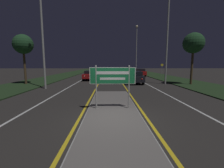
{
  "coord_description": "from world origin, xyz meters",
  "views": [
    {
      "loc": [
        -0.16,
        -6.01,
        2.27
      ],
      "look_at": [
        0.0,
        2.71,
        1.12
      ],
      "focal_mm": 24.0,
      "sensor_mm": 36.0,
      "label": 1
    }
  ],
  "objects_px": {
    "highway_sign": "(113,78)",
    "warning_sign": "(162,68)",
    "car_receding_3": "(127,69)",
    "car_approaching_0": "(91,75)",
    "car_receding_0": "(134,77)",
    "car_approaching_1": "(96,72)",
    "streetlight_left_near": "(41,8)",
    "car_receding_2": "(131,70)",
    "car_receding_1": "(140,72)",
    "streetlight_right_near": "(168,26)",
    "streetlight_right_far": "(137,43)"
  },
  "relations": [
    {
      "from": "highway_sign",
      "to": "warning_sign",
      "type": "distance_m",
      "value": 23.83
    },
    {
      "from": "car_receding_2",
      "to": "car_receding_3",
      "type": "distance_m",
      "value": 11.54
    },
    {
      "from": "car_receding_3",
      "to": "warning_sign",
      "type": "relative_size",
      "value": 1.95
    },
    {
      "from": "streetlight_left_near",
      "to": "streetlight_right_near",
      "type": "relative_size",
      "value": 1.06
    },
    {
      "from": "streetlight_right_near",
      "to": "car_receding_1",
      "type": "bearing_deg",
      "value": 92.25
    },
    {
      "from": "car_receding_0",
      "to": "car_approaching_1",
      "type": "xyz_separation_m",
      "value": [
        -5.56,
        12.1,
        -0.02
      ]
    },
    {
      "from": "highway_sign",
      "to": "warning_sign",
      "type": "xyz_separation_m",
      "value": [
        10.03,
        21.62,
        -0.12
      ]
    },
    {
      "from": "streetlight_left_near",
      "to": "car_receding_1",
      "type": "relative_size",
      "value": 2.52
    },
    {
      "from": "car_approaching_1",
      "to": "car_receding_1",
      "type": "bearing_deg",
      "value": -4.95
    },
    {
      "from": "streetlight_right_near",
      "to": "car_receding_2",
      "type": "bearing_deg",
      "value": 91.77
    },
    {
      "from": "car_receding_2",
      "to": "car_approaching_1",
      "type": "bearing_deg",
      "value": -130.26
    },
    {
      "from": "car_receding_1",
      "to": "car_approaching_0",
      "type": "distance_m",
      "value": 11.41
    },
    {
      "from": "streetlight_left_near",
      "to": "warning_sign",
      "type": "relative_size",
      "value": 4.82
    },
    {
      "from": "highway_sign",
      "to": "car_receding_1",
      "type": "height_order",
      "value": "highway_sign"
    },
    {
      "from": "car_receding_3",
      "to": "streetlight_right_near",
      "type": "bearing_deg",
      "value": -89.49
    },
    {
      "from": "car_receding_0",
      "to": "car_approaching_1",
      "type": "distance_m",
      "value": 13.32
    },
    {
      "from": "highway_sign",
      "to": "car_approaching_1",
      "type": "height_order",
      "value": "highway_sign"
    },
    {
      "from": "streetlight_left_near",
      "to": "car_approaching_0",
      "type": "height_order",
      "value": "streetlight_left_near"
    },
    {
      "from": "car_receding_2",
      "to": "streetlight_left_near",
      "type": "bearing_deg",
      "value": -114.41
    },
    {
      "from": "streetlight_left_near",
      "to": "car_receding_1",
      "type": "distance_m",
      "value": 20.44
    },
    {
      "from": "car_approaching_0",
      "to": "warning_sign",
      "type": "relative_size",
      "value": 1.75
    },
    {
      "from": "highway_sign",
      "to": "car_receding_0",
      "type": "relative_size",
      "value": 0.53
    },
    {
      "from": "streetlight_left_near",
      "to": "streetlight_right_far",
      "type": "xyz_separation_m",
      "value": [
        12.39,
        21.69,
        0.1
      ]
    },
    {
      "from": "streetlight_right_near",
      "to": "car_receding_3",
      "type": "height_order",
      "value": "streetlight_right_near"
    },
    {
      "from": "highway_sign",
      "to": "streetlight_right_near",
      "type": "height_order",
      "value": "streetlight_right_near"
    },
    {
      "from": "streetlight_left_near",
      "to": "car_approaching_1",
      "type": "distance_m",
      "value": 17.57
    },
    {
      "from": "streetlight_right_near",
      "to": "car_receding_3",
      "type": "xyz_separation_m",
      "value": [
        -0.3,
        34.4,
        -5.71
      ]
    },
    {
      "from": "car_receding_2",
      "to": "streetlight_right_far",
      "type": "bearing_deg",
      "value": -81.65
    },
    {
      "from": "car_approaching_0",
      "to": "car_approaching_1",
      "type": "bearing_deg",
      "value": 89.53
    },
    {
      "from": "streetlight_right_near",
      "to": "warning_sign",
      "type": "height_order",
      "value": "streetlight_right_near"
    },
    {
      "from": "car_receding_0",
      "to": "car_receding_1",
      "type": "relative_size",
      "value": 0.93
    },
    {
      "from": "streetlight_right_far",
      "to": "warning_sign",
      "type": "xyz_separation_m",
      "value": [
        3.79,
        -6.84,
        -5.77
      ]
    },
    {
      "from": "car_receding_0",
      "to": "car_receding_3",
      "type": "distance_m",
      "value": 33.73
    },
    {
      "from": "streetlight_right_near",
      "to": "warning_sign",
      "type": "bearing_deg",
      "value": 72.54
    },
    {
      "from": "highway_sign",
      "to": "car_receding_3",
      "type": "bearing_deg",
      "value": 82.25
    },
    {
      "from": "car_receding_3",
      "to": "car_approaching_0",
      "type": "relative_size",
      "value": 1.12
    },
    {
      "from": "car_receding_3",
      "to": "car_approaching_0",
      "type": "bearing_deg",
      "value": -106.7
    },
    {
      "from": "car_receding_0",
      "to": "car_approaching_0",
      "type": "relative_size",
      "value": 1.01
    },
    {
      "from": "car_receding_2",
      "to": "car_approaching_1",
      "type": "height_order",
      "value": "car_approaching_1"
    },
    {
      "from": "car_approaching_0",
      "to": "car_receding_0",
      "type": "bearing_deg",
      "value": -35.24
    },
    {
      "from": "car_receding_3",
      "to": "car_approaching_0",
      "type": "distance_m",
      "value": 30.9
    },
    {
      "from": "car_receding_3",
      "to": "warning_sign",
      "type": "distance_m",
      "value": 22.99
    },
    {
      "from": "car_receding_1",
      "to": "car_receding_3",
      "type": "xyz_separation_m",
      "value": [
        0.17,
        22.21,
        0.0
      ]
    },
    {
      "from": "streetlight_right_near",
      "to": "streetlight_right_far",
      "type": "relative_size",
      "value": 0.96
    },
    {
      "from": "car_receding_3",
      "to": "warning_sign",
      "type": "height_order",
      "value": "warning_sign"
    },
    {
      "from": "car_receding_3",
      "to": "car_approaching_0",
      "type": "xyz_separation_m",
      "value": [
        -8.88,
        -29.59,
        -0.02
      ]
    },
    {
      "from": "car_approaching_1",
      "to": "warning_sign",
      "type": "bearing_deg",
      "value": -5.15
    },
    {
      "from": "car_receding_2",
      "to": "car_receding_3",
      "type": "bearing_deg",
      "value": 88.0
    },
    {
      "from": "streetlight_right_near",
      "to": "car_receding_2",
      "type": "height_order",
      "value": "streetlight_right_near"
    },
    {
      "from": "streetlight_left_near",
      "to": "car_receding_2",
      "type": "xyz_separation_m",
      "value": [
        11.77,
        25.93,
        -6.45
      ]
    }
  ]
}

